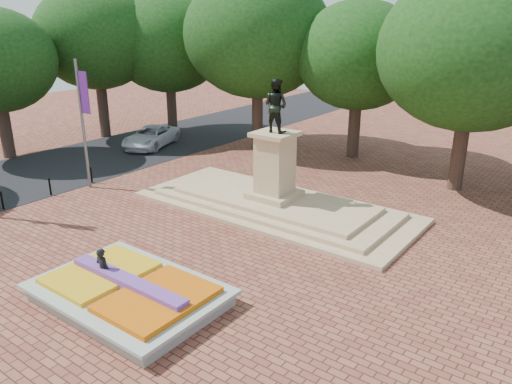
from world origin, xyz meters
TOP-DOWN VIEW (x-y plane):
  - ground at (0.00, 0.00)m, footprint 90.00×90.00m
  - asphalt_street at (-15.00, 5.00)m, footprint 9.00×90.00m
  - flower_bed at (1.03, -2.00)m, footprint 6.30×4.30m
  - monument at (0.00, 8.00)m, footprint 14.00×6.00m
  - tree_row_back at (2.33, 18.00)m, footprint 44.80×8.80m
  - van at (-14.35, 12.82)m, footprint 4.10×5.84m
  - pedestrian at (-0.23, -2.04)m, footprint 0.62×0.43m

SIDE VIEW (x-z plane):
  - ground at x=0.00m, z-range 0.00..0.00m
  - asphalt_street at x=-15.00m, z-range 0.00..0.02m
  - flower_bed at x=1.03m, z-range -0.08..0.83m
  - van at x=-14.35m, z-range 0.00..1.48m
  - pedestrian at x=-0.23m, z-range 0.00..1.64m
  - monument at x=0.00m, z-range -2.32..4.09m
  - tree_row_back at x=2.33m, z-range 1.46..11.89m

